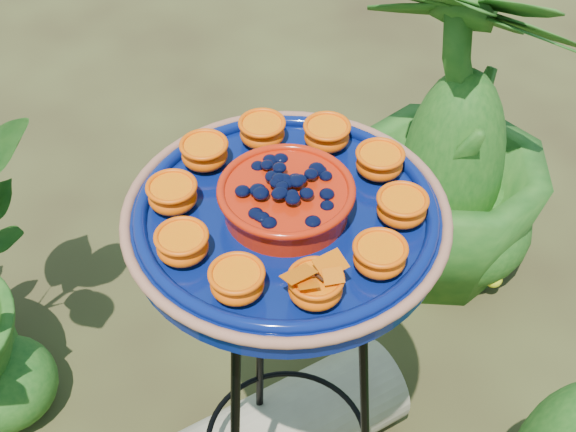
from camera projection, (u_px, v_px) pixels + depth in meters
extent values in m
torus|color=black|center=(286.00, 238.00, 1.27)|extent=(0.28, 0.28, 0.02)
cylinder|color=black|center=(260.00, 344.00, 1.71)|extent=(0.02, 0.09, 0.95)
cylinder|color=black|center=(365.00, 413.00, 1.58)|extent=(0.09, 0.06, 0.95)
cylinder|color=#071453|center=(286.00, 222.00, 1.25)|extent=(0.50, 0.50, 0.04)
torus|color=#AB674D|center=(286.00, 213.00, 1.23)|extent=(0.51, 0.51, 0.02)
torus|color=#071453|center=(286.00, 211.00, 1.23)|extent=(0.47, 0.47, 0.02)
cylinder|color=#B51C06|center=(286.00, 201.00, 1.21)|extent=(0.20, 0.20, 0.05)
torus|color=#B51C06|center=(286.00, 189.00, 1.20)|extent=(0.21, 0.21, 0.01)
ellipsoid|color=black|center=(286.00, 186.00, 1.19)|extent=(0.17, 0.17, 0.03)
ellipsoid|color=orange|center=(379.00, 164.00, 1.28)|extent=(0.08, 0.08, 0.04)
cylinder|color=orange|center=(380.00, 155.00, 1.27)|extent=(0.07, 0.07, 0.01)
ellipsoid|color=orange|center=(327.00, 137.00, 1.33)|extent=(0.08, 0.08, 0.04)
cylinder|color=orange|center=(327.00, 128.00, 1.32)|extent=(0.07, 0.07, 0.01)
ellipsoid|color=orange|center=(262.00, 133.00, 1.34)|extent=(0.08, 0.08, 0.04)
cylinder|color=orange|center=(262.00, 125.00, 1.32)|extent=(0.07, 0.07, 0.01)
ellipsoid|color=orange|center=(205.00, 155.00, 1.30)|extent=(0.08, 0.08, 0.04)
cylinder|color=orange|center=(204.00, 146.00, 1.28)|extent=(0.07, 0.07, 0.01)
ellipsoid|color=orange|center=(173.00, 197.00, 1.23)|extent=(0.08, 0.08, 0.04)
cylinder|color=orange|center=(172.00, 188.00, 1.21)|extent=(0.07, 0.07, 0.01)
ellipsoid|color=orange|center=(183.00, 247.00, 1.15)|extent=(0.08, 0.08, 0.04)
cylinder|color=orange|center=(181.00, 238.00, 1.14)|extent=(0.07, 0.07, 0.01)
ellipsoid|color=orange|center=(237.00, 284.00, 1.10)|extent=(0.08, 0.08, 0.04)
cylinder|color=orange|center=(237.00, 275.00, 1.09)|extent=(0.07, 0.07, 0.01)
ellipsoid|color=orange|center=(315.00, 289.00, 1.10)|extent=(0.08, 0.08, 0.04)
cylinder|color=orange|center=(316.00, 280.00, 1.08)|extent=(0.07, 0.07, 0.01)
ellipsoid|color=orange|center=(379.00, 258.00, 1.14)|extent=(0.08, 0.08, 0.04)
cylinder|color=orange|center=(380.00, 249.00, 1.12)|extent=(0.07, 0.07, 0.01)
ellipsoid|color=orange|center=(401.00, 210.00, 1.21)|extent=(0.08, 0.08, 0.04)
cylinder|color=orange|center=(403.00, 201.00, 1.19)|extent=(0.07, 0.07, 0.01)
cylinder|color=black|center=(316.00, 274.00, 1.07)|extent=(0.01, 0.03, 0.00)
cube|color=orange|center=(298.00, 274.00, 1.07)|extent=(0.05, 0.04, 0.01)
cube|color=orange|center=(331.00, 264.00, 1.08)|extent=(0.05, 0.04, 0.01)
imported|color=#154713|center=(458.00, 133.00, 2.17)|extent=(0.80, 0.80, 1.01)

